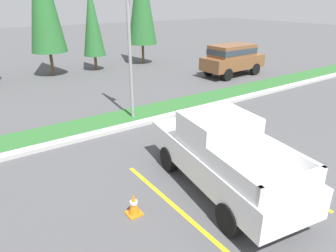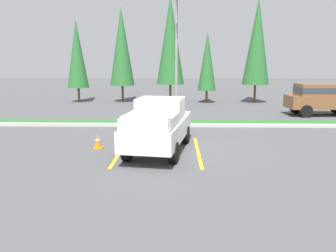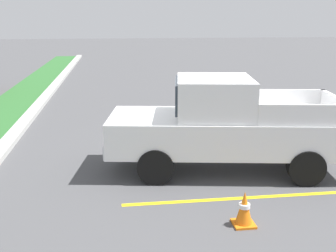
# 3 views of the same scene
# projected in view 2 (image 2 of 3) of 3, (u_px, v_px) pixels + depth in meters

# --- Properties ---
(ground_plane) EXTENTS (120.00, 120.00, 0.00)m
(ground_plane) POSITION_uv_depth(u_px,v_px,m) (172.00, 149.00, 14.28)
(ground_plane) COLOR #4C4C4F
(parking_line_near) EXTENTS (0.12, 4.80, 0.01)m
(parking_line_near) POSITION_uv_depth(u_px,v_px,m) (121.00, 151.00, 13.96)
(parking_line_near) COLOR yellow
(parking_line_near) RESTS_ON ground
(parking_line_far) EXTENTS (0.12, 4.80, 0.01)m
(parking_line_far) POSITION_uv_depth(u_px,v_px,m) (198.00, 151.00, 13.89)
(parking_line_far) COLOR yellow
(parking_line_far) RESTS_ON ground
(curb_strip) EXTENTS (56.00, 0.40, 0.15)m
(curb_strip) POSITION_uv_depth(u_px,v_px,m) (174.00, 125.00, 19.18)
(curb_strip) COLOR #B2B2AD
(curb_strip) RESTS_ON ground
(grass_median) EXTENTS (56.00, 1.80, 0.06)m
(grass_median) POSITION_uv_depth(u_px,v_px,m) (174.00, 122.00, 20.27)
(grass_median) COLOR #2D662D
(grass_median) RESTS_ON ground
(pickup_truck_main) EXTENTS (2.70, 5.46, 2.10)m
(pickup_truck_main) POSITION_uv_depth(u_px,v_px,m) (159.00, 125.00, 13.78)
(pickup_truck_main) COLOR black
(pickup_truck_main) RESTS_ON ground
(suv_distant) EXTENTS (4.67, 2.10, 2.10)m
(suv_distant) POSITION_uv_depth(u_px,v_px,m) (322.00, 97.00, 22.89)
(suv_distant) COLOR black
(suv_distant) RESTS_ON ground
(street_light) EXTENTS (0.24, 1.49, 7.16)m
(street_light) POSITION_uv_depth(u_px,v_px,m) (176.00, 50.00, 19.17)
(street_light) COLOR gray
(street_light) RESTS_ON ground
(cypress_tree_leftmost) EXTENTS (1.83, 1.83, 7.05)m
(cypress_tree_leftmost) POSITION_uv_depth(u_px,v_px,m) (77.00, 54.00, 30.07)
(cypress_tree_leftmost) COLOR brown
(cypress_tree_leftmost) RESTS_ON ground
(cypress_tree_left_inner) EXTENTS (2.12, 2.12, 8.14)m
(cypress_tree_left_inner) POSITION_uv_depth(u_px,v_px,m) (122.00, 47.00, 30.07)
(cypress_tree_left_inner) COLOR brown
(cypress_tree_left_inner) RESTS_ON ground
(cypress_tree_center) EXTENTS (2.33, 2.33, 8.98)m
(cypress_tree_center) POSITION_uv_depth(u_px,v_px,m) (170.00, 40.00, 29.36)
(cypress_tree_center) COLOR brown
(cypress_tree_center) RESTS_ON ground
(cypress_tree_right_inner) EXTENTS (1.56, 1.56, 6.00)m
(cypress_tree_right_inner) POSITION_uv_depth(u_px,v_px,m) (207.00, 61.00, 29.56)
(cypress_tree_right_inner) COLOR brown
(cypress_tree_right_inner) RESTS_ON ground
(cypress_tree_rightmost) EXTENTS (2.28, 2.28, 8.76)m
(cypress_tree_rightmost) POSITION_uv_depth(u_px,v_px,m) (257.00, 42.00, 29.33)
(cypress_tree_rightmost) COLOR brown
(cypress_tree_rightmost) RESTS_ON ground
(traffic_cone) EXTENTS (0.36, 0.36, 0.60)m
(traffic_cone) POSITION_uv_depth(u_px,v_px,m) (98.00, 141.00, 14.32)
(traffic_cone) COLOR orange
(traffic_cone) RESTS_ON ground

